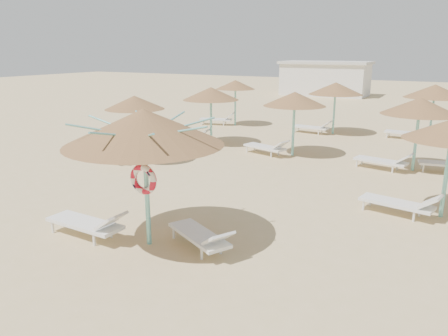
% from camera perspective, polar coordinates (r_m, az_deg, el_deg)
% --- Properties ---
extents(ground, '(120.00, 120.00, 0.00)m').
position_cam_1_polar(ground, '(10.59, -8.21, -9.15)').
color(ground, tan).
rests_on(ground, ground).
extents(main_palapa, '(3.49, 3.49, 3.13)m').
position_cam_1_polar(main_palapa, '(9.58, -10.44, 5.22)').
color(main_palapa, '#75CBC2').
rests_on(main_palapa, ground).
extents(lounger_main_a, '(2.19, 0.75, 0.79)m').
position_cam_1_polar(lounger_main_a, '(10.89, -17.24, -6.88)').
color(lounger_main_a, white).
rests_on(lounger_main_a, ground).
extents(lounger_main_b, '(2.02, 1.45, 0.72)m').
position_cam_1_polar(lounger_main_b, '(9.83, -2.92, -8.81)').
color(lounger_main_b, white).
rests_on(lounger_main_b, ground).
extents(palapa_field, '(19.34, 13.87, 2.72)m').
position_cam_1_polar(palapa_field, '(18.60, 16.93, 8.30)').
color(palapa_field, '#75CBC2').
rests_on(palapa_field, ground).
extents(service_hut, '(8.40, 4.40, 3.25)m').
position_cam_1_polar(service_hut, '(44.39, 13.07, 11.35)').
color(service_hut, silver).
rests_on(service_hut, ground).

